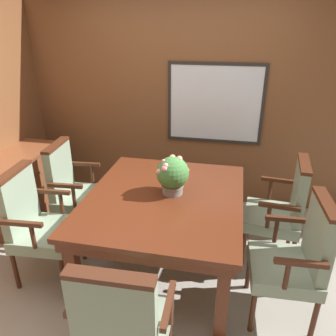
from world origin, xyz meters
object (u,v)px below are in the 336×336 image
object	(u,v)px
chair_left_far	(73,187)
chair_right_far	(282,208)
chair_right_near	(297,257)
sideboard_cabinet	(24,188)
dining_table	(164,205)
chair_head_near	(122,324)
chair_left_near	(36,221)
potted_plant	(173,174)

from	to	relation	value
chair_left_far	chair_right_far	bearing A→B (deg)	-94.06
chair_right_near	sideboard_cabinet	size ratio (longest dim) A/B	1.02
dining_table	chair_right_far	world-z (taller)	chair_right_far
chair_right_near	dining_table	bearing A→B (deg)	-110.69
chair_right_far	chair_head_near	bearing A→B (deg)	-28.67
dining_table	chair_left_near	xyz separation A→B (m)	(-1.07, -0.32, -0.10)
chair_left_near	chair_head_near	bearing A→B (deg)	-132.57
chair_right_far	chair_left_near	xyz separation A→B (m)	(-2.12, -0.68, 0.00)
potted_plant	chair_right_far	bearing A→B (deg)	16.39
chair_right_far	potted_plant	distance (m)	1.09
chair_head_near	chair_left_near	distance (m)	1.38
chair_left_far	chair_right_near	bearing A→B (deg)	-112.36
chair_right_far	chair_head_near	distance (m)	1.85
chair_head_near	chair_left_far	size ratio (longest dim) A/B	1.00
dining_table	chair_right_near	xyz separation A→B (m)	(1.08, -0.35, -0.10)
dining_table	chair_head_near	distance (m)	1.18
sideboard_cabinet	chair_head_near	bearing A→B (deg)	-42.86
chair_left_near	sideboard_cabinet	distance (m)	1.03
dining_table	sideboard_cabinet	world-z (taller)	sideboard_cabinet
chair_head_near	potted_plant	xyz separation A→B (m)	(0.05, 1.24, 0.38)
sideboard_cabinet	potted_plant	bearing A→B (deg)	-12.00
chair_head_near	sideboard_cabinet	size ratio (longest dim) A/B	1.02
chair_head_near	chair_left_far	world-z (taller)	same
chair_left_far	chair_left_near	bearing A→B (deg)	173.82
chair_right_far	chair_left_near	distance (m)	2.22
chair_head_near	dining_table	bearing A→B (deg)	-91.48
chair_left_near	potted_plant	xyz separation A→B (m)	(1.13, 0.39, 0.38)
chair_left_near	chair_left_far	world-z (taller)	same
dining_table	chair_right_near	size ratio (longest dim) A/B	1.50
potted_plant	sideboard_cabinet	bearing A→B (deg)	168.00
potted_plant	sideboard_cabinet	distance (m)	1.91
chair_left_near	sideboard_cabinet	xyz separation A→B (m)	(-0.67, 0.77, -0.14)
chair_left_near	sideboard_cabinet	bearing A→B (deg)	36.54
sideboard_cabinet	dining_table	bearing A→B (deg)	-14.39
chair_right_far	chair_left_near	size ratio (longest dim) A/B	1.00
potted_plant	chair_head_near	bearing A→B (deg)	-92.11
chair_right_near	sideboard_cabinet	xyz separation A→B (m)	(-2.82, 0.80, -0.14)
chair_right_far	sideboard_cabinet	size ratio (longest dim) A/B	1.02
chair_right_near	potted_plant	bearing A→B (deg)	-114.81
chair_left_near	potted_plant	world-z (taller)	potted_plant
chair_left_far	dining_table	bearing A→B (deg)	-112.12
chair_right_far	chair_head_near	world-z (taller)	same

